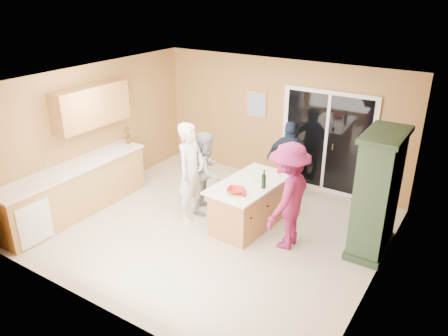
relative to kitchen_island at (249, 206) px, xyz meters
The scene contains 22 objects.
floor 0.74m from the kitchen_island, 138.99° to the right, with size 5.50×5.50×0.00m, color beige.
ceiling 2.29m from the kitchen_island, 138.99° to the right, with size 5.50×5.00×0.10m, color white.
wall_back 2.33m from the kitchen_island, 102.76° to the left, with size 5.50×0.10×2.60m, color tan.
wall_front 3.09m from the kitchen_island, 99.23° to the right, with size 5.50×0.10×2.60m, color tan.
wall_left 3.37m from the kitchen_island, behind, with size 0.10×5.00×2.60m, color tan.
wall_right 2.48m from the kitchen_island, 10.24° to the right, with size 0.10×5.00×2.60m, color tan.
left_cabinet_run 3.27m from the kitchen_island, 153.43° to the right, with size 0.65×3.05×1.24m.
upper_cabinets 3.44m from the kitchen_island, 168.66° to the right, with size 0.35×1.60×0.75m, color #B18045.
sliding_door 2.23m from the kitchen_island, 74.31° to the left, with size 1.90×0.07×2.10m.
framed_picture 2.60m from the kitchen_island, 116.35° to the left, with size 0.46×0.04×0.56m.
kitchen_island is the anchor object (origin of this frame).
green_hutch 2.14m from the kitchen_island, 11.32° to the left, with size 0.58×1.09×2.00m.
woman_white 1.18m from the kitchen_island, 163.30° to the right, with size 0.66×0.43×1.81m, color white.
woman_grey 1.05m from the kitchen_island, behind, with size 0.75×0.58×1.54m, color #ADADAF.
woman_navy 1.51m from the kitchen_island, 87.29° to the left, with size 0.91×0.38×1.55m, color #1B263C.
woman_magenta 0.97m from the kitchen_island, 14.08° to the right, with size 1.15×0.66×1.77m, color maroon.
serving_bowl 0.66m from the kitchen_island, 90.47° to the right, with size 0.29×0.29×0.07m, color #A62112.
tulip_vase 3.02m from the kitchen_island, behind, with size 0.20×0.13×0.38m, color #AD3211.
tumbler_near 0.84m from the kitchen_island, 68.79° to the left, with size 0.07×0.07×0.10m, color #A62112.
tumbler_far 0.72m from the kitchen_island, 70.61° to the right, with size 0.07×0.07×0.10m, color #A62112.
wine_bottle 0.65m from the kitchen_island, 12.31° to the right, with size 0.08×0.08×0.33m.
white_plate 0.47m from the kitchen_island, 96.49° to the left, with size 0.23×0.23×0.02m, color silver.
Camera 1 is at (3.73, -5.50, 4.02)m, focal length 35.00 mm.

